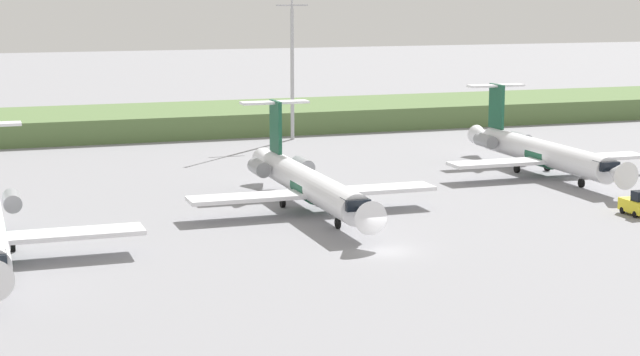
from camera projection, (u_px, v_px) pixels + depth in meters
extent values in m
plane|color=gray|center=(277.00, 184.00, 108.65)|extent=(500.00, 500.00, 0.00)
cube|color=#597542|center=(189.00, 120.00, 149.65)|extent=(320.00, 20.00, 3.18)
cube|color=white|center=(70.00, 234.00, 78.29)|extent=(11.00, 3.20, 0.36)
cylinder|color=gray|center=(12.00, 201.00, 86.51)|extent=(1.50, 3.40, 1.50)
cylinder|color=black|center=(13.00, 246.00, 80.44)|extent=(0.35, 0.90, 0.90)
cylinder|color=white|center=(310.00, 185.00, 94.78)|extent=(2.70, 24.00, 2.70)
cone|color=white|center=(364.00, 214.00, 82.20)|extent=(2.70, 3.00, 2.70)
cone|color=white|center=(268.00, 161.00, 107.83)|extent=(2.29, 4.00, 2.29)
cube|color=black|center=(355.00, 204.00, 83.89)|extent=(2.03, 1.80, 0.90)
cylinder|color=#195138|center=(310.00, 186.00, 94.81)|extent=(2.76, 3.60, 2.76)
cube|color=white|center=(250.00, 197.00, 92.09)|extent=(11.00, 3.20, 0.36)
cube|color=white|center=(375.00, 189.00, 95.82)|extent=(11.00, 3.20, 0.36)
cube|color=#195138|center=(276.00, 127.00, 104.34)|extent=(0.36, 3.20, 5.20)
cube|color=white|center=(275.00, 102.00, 104.20)|extent=(6.80, 1.80, 0.24)
cylinder|color=gray|center=(259.00, 168.00, 102.61)|extent=(1.50, 3.40, 1.50)
cylinder|color=gray|center=(303.00, 165.00, 104.04)|extent=(1.50, 3.40, 1.50)
cylinder|color=gray|center=(338.00, 217.00, 88.10)|extent=(0.20, 0.20, 0.65)
cylinder|color=black|center=(338.00, 223.00, 88.20)|extent=(0.30, 0.90, 0.90)
cylinder|color=black|center=(283.00, 203.00, 96.77)|extent=(0.35, 0.90, 0.90)
cylinder|color=black|center=(322.00, 200.00, 97.97)|extent=(0.35, 0.90, 0.90)
cylinder|color=white|center=(544.00, 153.00, 113.23)|extent=(2.70, 24.00, 2.70)
cone|color=white|center=(617.00, 173.00, 100.64)|extent=(2.70, 3.00, 2.70)
cone|color=white|center=(484.00, 136.00, 126.28)|extent=(2.30, 4.00, 2.29)
cube|color=black|center=(606.00, 165.00, 102.33)|extent=(2.02, 1.80, 0.90)
cylinder|color=#195138|center=(544.00, 154.00, 113.25)|extent=(2.76, 3.60, 2.76)
cube|color=white|center=(500.00, 163.00, 110.54)|extent=(11.00, 3.20, 0.36)
cube|color=white|center=(596.00, 157.00, 114.27)|extent=(11.00, 3.20, 0.36)
cube|color=#195138|center=(497.00, 106.00, 122.79)|extent=(0.36, 3.20, 5.20)
cube|color=white|center=(496.00, 86.00, 122.64)|extent=(6.80, 1.80, 0.24)
cylinder|color=gray|center=(486.00, 141.00, 121.06)|extent=(1.50, 3.40, 1.50)
cylinder|color=gray|center=(520.00, 139.00, 122.48)|extent=(1.50, 3.40, 1.50)
cylinder|color=gray|center=(582.00, 178.00, 106.55)|extent=(0.20, 0.20, 0.65)
cylinder|color=black|center=(581.00, 183.00, 106.64)|extent=(0.30, 0.90, 0.90)
cylinder|color=black|center=(517.00, 169.00, 115.22)|extent=(0.35, 0.90, 0.90)
cylinder|color=black|center=(547.00, 167.00, 116.42)|extent=(0.35, 0.90, 0.90)
cylinder|color=#B2B2B7|center=(292.00, 75.00, 139.71)|extent=(0.50, 0.50, 17.46)
cube|color=#B2B2B7|center=(292.00, 5.00, 138.10)|extent=(4.40, 0.20, 0.20)
cube|color=yellow|center=(636.00, 206.00, 93.38)|extent=(1.70, 3.20, 1.10)
cylinder|color=black|center=(635.00, 215.00, 92.35)|extent=(0.22, 0.60, 0.60)
cylinder|color=black|center=(622.00, 210.00, 94.14)|extent=(0.22, 0.60, 0.60)
cylinder|color=black|center=(637.00, 209.00, 94.61)|extent=(0.22, 0.60, 0.60)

